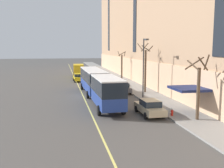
{
  "coord_description": "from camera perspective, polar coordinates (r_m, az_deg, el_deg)",
  "views": [
    {
      "loc": [
        -3.05,
        -34.89,
        6.56
      ],
      "look_at": [
        3.47,
        -1.21,
        1.8
      ],
      "focal_mm": 42.0,
      "sensor_mm": 36.0,
      "label": 1
    }
  ],
  "objects": [
    {
      "name": "parked_car_red_5",
      "position": [
        68.88,
        -3.93,
        3.07
      ],
      "size": [
        1.98,
        4.8,
        1.56
      ],
      "color": "#B21E19",
      "rests_on": "ground"
    },
    {
      "name": "box_truck",
      "position": [
        59.56,
        -7.32,
        3.12
      ],
      "size": [
        2.61,
        7.43,
        2.87
      ],
      "color": "gold",
      "rests_on": "ground"
    },
    {
      "name": "parked_car_darkgray_0",
      "position": [
        38.16,
        2.28,
        -0.82
      ],
      "size": [
        1.98,
        4.42,
        1.56
      ],
      "color": "#4C4C51",
      "rests_on": "ground"
    },
    {
      "name": "city_bus",
      "position": [
        33.65,
        -3.15,
        0.17
      ],
      "size": [
        3.16,
        19.98,
        3.5
      ],
      "color": "navy",
      "rests_on": "ground"
    },
    {
      "name": "street_lamp",
      "position": [
        33.61,
        6.97,
        4.71
      ],
      "size": [
        0.36,
        1.48,
        7.56
      ],
      "color": "#2D2D30",
      "rests_on": "sidewalk"
    },
    {
      "name": "sidewalk",
      "position": [
        40.21,
        6.23,
        -1.43
      ],
      "size": [
        4.1,
        160.0,
        0.15
      ],
      "primitive_type": "cube",
      "color": "gray",
      "rests_on": "ground"
    },
    {
      "name": "lane_centerline",
      "position": [
        38.56,
        -6.61,
        -1.94
      ],
      "size": [
        0.16,
        140.0,
        0.01
      ],
      "primitive_type": "cube",
      "color": "#E0D66B",
      "rests_on": "ground"
    },
    {
      "name": "parked_car_white_6",
      "position": [
        45.06,
        0.11,
        0.53
      ],
      "size": [
        1.99,
        4.39,
        1.56
      ],
      "color": "silver",
      "rests_on": "ground"
    },
    {
      "name": "parked_car_black_4",
      "position": [
        53.67,
        -1.8,
        1.72
      ],
      "size": [
        2.13,
        4.56,
        1.56
      ],
      "color": "black",
      "rests_on": "ground"
    },
    {
      "name": "street_tree_near_corner",
      "position": [
        24.48,
        18.29,
        -0.6
      ],
      "size": [
        1.89,
        1.92,
        5.85
      ],
      "color": "brown",
      "rests_on": "sidewalk"
    },
    {
      "name": "fire_hydrant",
      "position": [
        25.67,
        12.93,
        -5.97
      ],
      "size": [
        0.42,
        0.24,
        0.72
      ],
      "color": "red",
      "rests_on": "sidewalk"
    },
    {
      "name": "parked_car_white_2",
      "position": [
        60.64,
        -2.92,
        2.42
      ],
      "size": [
        2.06,
        4.41,
        1.56
      ],
      "color": "silver",
      "rests_on": "ground"
    },
    {
      "name": "street_tree_far_uptown",
      "position": [
        52.71,
        2.14,
        4.1
      ],
      "size": [
        1.49,
        1.49,
        5.74
      ],
      "color": "brown",
      "rests_on": "sidewalk"
    },
    {
      "name": "street_tree_mid_block",
      "position": [
        38.14,
        7.25,
        3.69
      ],
      "size": [
        1.97,
        1.92,
        7.13
      ],
      "color": "brown",
      "rests_on": "sidewalk"
    },
    {
      "name": "taxi_cab",
      "position": [
        51.67,
        -7.34,
        1.41
      ],
      "size": [
        1.99,
        4.47,
        1.56
      ],
      "color": "yellow",
      "rests_on": "ground"
    },
    {
      "name": "parked_car_champagne_3",
      "position": [
        25.98,
        8.2,
        -5.03
      ],
      "size": [
        2.07,
        4.64,
        1.56
      ],
      "color": "#BCAD89",
      "rests_on": "ground"
    },
    {
      "name": "ground_plane",
      "position": [
        35.63,
        -5.87,
        -2.75
      ],
      "size": [
        260.0,
        260.0,
        0.0
      ],
      "primitive_type": "plane",
      "color": "#4C4947"
    }
  ]
}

